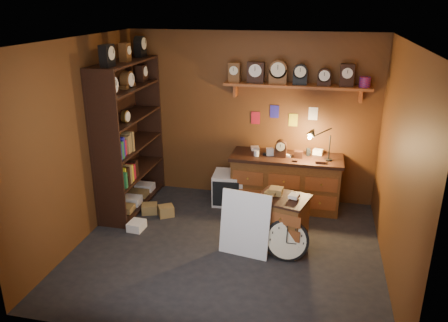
% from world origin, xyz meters
% --- Properties ---
extents(floor, '(4.00, 4.00, 0.00)m').
position_xyz_m(floor, '(0.00, 0.00, 0.00)').
color(floor, black).
rests_on(floor, ground).
extents(room_shell, '(4.02, 3.62, 2.71)m').
position_xyz_m(room_shell, '(0.04, 0.11, 1.72)').
color(room_shell, '#583114').
rests_on(room_shell, ground).
extents(shelving_unit, '(0.47, 1.60, 2.58)m').
position_xyz_m(shelving_unit, '(-1.79, 0.98, 1.25)').
color(shelving_unit, black).
rests_on(shelving_unit, ground).
extents(workbench, '(1.73, 0.66, 1.36)m').
position_xyz_m(workbench, '(0.63, 1.47, 0.47)').
color(workbench, brown).
rests_on(workbench, ground).
extents(low_cabinet, '(0.76, 0.69, 0.82)m').
position_xyz_m(low_cabinet, '(0.69, 0.21, 0.40)').
color(low_cabinet, brown).
rests_on(low_cabinet, ground).
extents(big_round_clock, '(0.56, 0.18, 0.56)m').
position_xyz_m(big_round_clock, '(0.79, -0.07, 0.27)').
color(big_round_clock, black).
rests_on(big_round_clock, ground).
extents(white_panel, '(0.68, 0.29, 0.87)m').
position_xyz_m(white_panel, '(0.24, -0.06, 0.00)').
color(white_panel, silver).
rests_on(white_panel, ground).
extents(mini_fridge, '(0.53, 0.55, 0.51)m').
position_xyz_m(mini_fridge, '(-0.27, 1.39, 0.26)').
color(mini_fridge, silver).
rests_on(mini_fridge, ground).
extents(floor_box_a, '(0.29, 0.27, 0.15)m').
position_xyz_m(floor_box_a, '(-1.40, 0.75, 0.07)').
color(floor_box_a, olive).
rests_on(floor_box_a, ground).
extents(floor_box_b, '(0.23, 0.26, 0.13)m').
position_xyz_m(floor_box_b, '(-1.39, 0.21, 0.06)').
color(floor_box_b, white).
rests_on(floor_box_b, ground).
extents(floor_box_c, '(0.29, 0.28, 0.17)m').
position_xyz_m(floor_box_c, '(-1.12, 0.71, 0.08)').
color(floor_box_c, olive).
rests_on(floor_box_c, ground).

